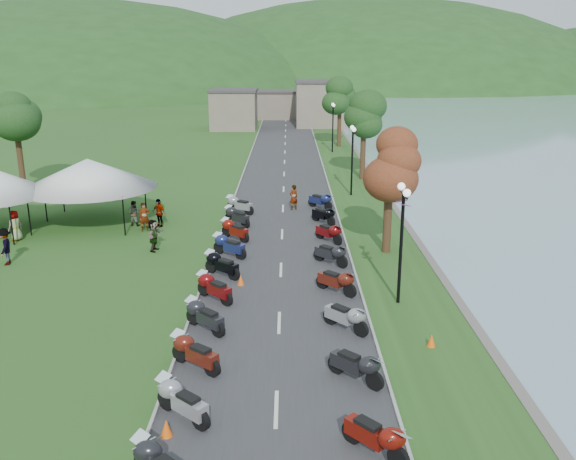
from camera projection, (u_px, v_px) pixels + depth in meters
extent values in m
cube|color=#373739|center=(284.00, 189.00, 46.86)|extent=(7.00, 120.00, 0.02)
cube|color=#776C5D|center=(272.00, 106.00, 89.32)|extent=(18.00, 16.00, 5.00)
imported|color=slate|center=(145.00, 231.00, 36.02)|extent=(0.76, 0.69, 1.71)
imported|color=slate|center=(135.00, 225.00, 37.18)|extent=(0.82, 0.56, 1.55)
imported|color=slate|center=(7.00, 264.00, 30.40)|extent=(0.73, 1.28, 1.86)
cone|color=#F2590C|center=(166.00, 428.00, 16.75)|extent=(0.34, 0.34, 0.53)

